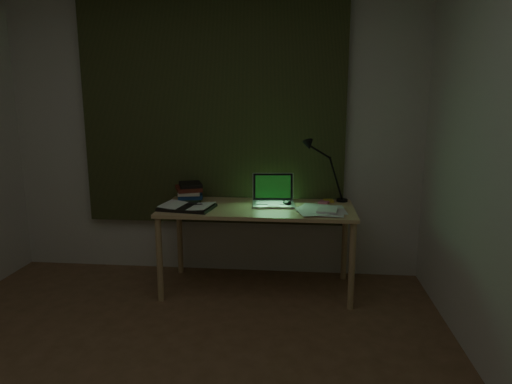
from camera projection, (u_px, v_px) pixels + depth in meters
wall_back at (213, 129)px, 3.85m from camera, size 3.50×0.00×2.50m
curtain at (212, 105)px, 3.77m from camera, size 2.20×0.06×2.00m
desk at (257, 249)px, 3.60m from camera, size 1.49×0.65×0.68m
laptop at (274, 191)px, 3.56m from camera, size 0.37×0.40×0.24m
open_textbook at (187, 207)px, 3.47m from camera, size 0.43×0.34×0.03m
book_stack at (190, 191)px, 3.73m from camera, size 0.24×0.27×0.15m
loose_papers at (321, 210)px, 3.40m from camera, size 0.37×0.39×0.02m
mouse at (287, 203)px, 3.57m from camera, size 0.09×0.12×0.04m
sticky_yellow at (329, 201)px, 3.71m from camera, size 0.09×0.09×0.02m
sticky_pink at (324, 202)px, 3.65m from camera, size 0.10×0.10×0.02m
desk_lamp at (343, 172)px, 3.67m from camera, size 0.34×0.27×0.49m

